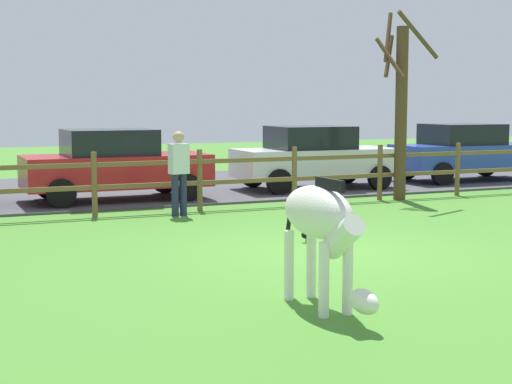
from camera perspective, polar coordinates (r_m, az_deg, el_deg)
ground_plane at (r=11.60m, az=5.41°, el=-4.37°), size 60.00×60.00×0.00m
parking_asphalt at (r=20.15m, az=-7.47°, el=0.32°), size 28.00×7.40×0.05m
paddock_fence at (r=15.93m, az=-4.12°, el=1.21°), size 21.58×0.11×1.25m
bare_tree at (r=17.87m, az=10.48°, el=6.26°), size 1.13×1.12×4.21m
zebra at (r=8.28m, az=4.80°, el=-2.26°), size 0.49×1.93×1.41m
crow_on_grass at (r=12.33m, az=3.75°, el=-3.11°), size 0.21×0.10×0.20m
parked_car_red at (r=17.45m, az=-10.26°, el=2.01°), size 4.00×1.88×1.56m
parked_car_white at (r=19.54m, az=4.25°, el=2.57°), size 4.05×1.98×1.56m
parked_car_blue at (r=22.26m, az=14.98°, el=2.85°), size 4.05×1.98×1.56m
visitor_near_fence at (r=15.17m, az=-5.64°, el=1.66°), size 0.39×0.28×1.64m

